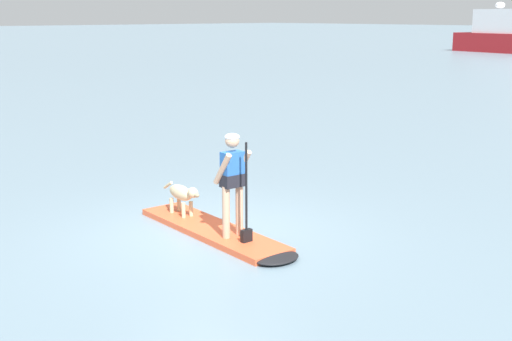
{
  "coord_description": "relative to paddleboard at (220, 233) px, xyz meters",
  "views": [
    {
      "loc": [
        8.15,
        -6.7,
        3.52
      ],
      "look_at": [
        0.0,
        1.0,
        0.9
      ],
      "focal_mm": 46.92,
      "sensor_mm": 36.0,
      "label": 1
    }
  ],
  "objects": [
    {
      "name": "dog",
      "position": [
        -1.11,
        0.09,
        0.43
      ],
      "size": [
        1.11,
        0.27,
        0.56
      ],
      "color": "#CCB78C",
      "rests_on": "paddleboard"
    },
    {
      "name": "person_paddler",
      "position": [
        0.37,
        -0.03,
        1.01
      ],
      "size": [
        0.62,
        0.5,
        1.65
      ],
      "color": "tan",
      "rests_on": "paddleboard"
    },
    {
      "name": "moored_boat_port",
      "position": [
        -22.66,
        54.19,
        1.46
      ],
      "size": [
        10.52,
        4.05,
        4.66
      ],
      "color": "maroon",
      "rests_on": "ground_plane"
    },
    {
      "name": "ground_plane",
      "position": [
        -0.23,
        0.02,
        -0.05
      ],
      "size": [
        400.0,
        400.0,
        0.0
      ],
      "primitive_type": "plane",
      "color": "slate"
    },
    {
      "name": "paddleboard",
      "position": [
        0.0,
        0.0,
        0.0
      ],
      "size": [
        3.61,
        1.05,
        0.1
      ],
      "color": "#E55933",
      "rests_on": "ground_plane"
    }
  ]
}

